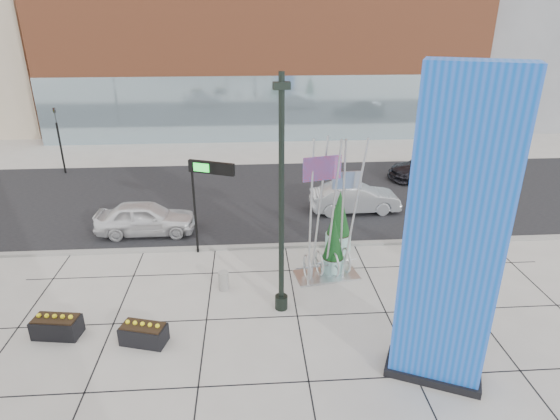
{
  "coord_description": "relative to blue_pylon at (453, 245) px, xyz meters",
  "views": [
    {
      "loc": [
        -0.48,
        -13.87,
        9.29
      ],
      "look_at": [
        0.63,
        2.0,
        2.58
      ],
      "focal_mm": 30.0,
      "sensor_mm": 36.0,
      "label": 1
    }
  ],
  "objects": [
    {
      "name": "car_dark_east",
      "position": [
        5.96,
        16.38,
        -3.32
      ],
      "size": [
        5.42,
        3.09,
        1.48
      ],
      "primitive_type": "imported",
      "rotation": [
        0.0,
        0.0,
        -1.36
      ],
      "color": "black",
      "rests_on": "ground"
    },
    {
      "name": "tower_podium",
      "position": [
        -3.46,
        30.96,
        1.44
      ],
      "size": [
        34.0,
        10.0,
        11.0
      ],
      "primitive_type": "cube",
      "color": "#A1502E",
      "rests_on": "ground"
    },
    {
      "name": "curb_edge",
      "position": [
        -4.46,
        7.96,
        -4.0
      ],
      "size": [
        80.0,
        0.3,
        0.12
      ],
      "primitive_type": "cube",
      "color": "gray",
      "rests_on": "ground"
    },
    {
      "name": "car_white_west",
      "position": [
        -9.65,
        9.76,
        -3.3
      ],
      "size": [
        4.41,
        1.78,
        1.5
      ],
      "primitive_type": "imported",
      "rotation": [
        0.0,
        0.0,
        1.57
      ],
      "color": "silver",
      "rests_on": "ground"
    },
    {
      "name": "public_art_sculpture",
      "position": [
        -2.06,
        5.47,
        -2.63
      ],
      "size": [
        2.54,
        1.55,
        5.42
      ],
      "rotation": [
        0.0,
        0.0,
        0.16
      ],
      "color": "silver",
      "rests_on": "ground"
    },
    {
      "name": "blue_pylon",
      "position": [
        0.0,
        0.0,
        0.0
      ],
      "size": [
        2.76,
        2.06,
        8.39
      ],
      "rotation": [
        0.0,
        0.0,
        -0.43
      ],
      "color": "blue",
      "rests_on": "ground"
    },
    {
      "name": "street_asphalt",
      "position": [
        -4.46,
        13.96,
        -4.05
      ],
      "size": [
        80.0,
        12.0,
        0.02
      ],
      "primitive_type": "cube",
      "color": "black",
      "rests_on": "ground"
    },
    {
      "name": "round_planter_mid",
      "position": [
        -1.26,
        7.56,
        -2.79
      ],
      "size": [
        1.07,
        1.07,
        2.68
      ],
      "color": "#8FC1B9",
      "rests_on": "ground"
    },
    {
      "name": "car_silver_mid",
      "position": [
        0.33,
        11.62,
        -3.32
      ],
      "size": [
        4.48,
        1.67,
        1.46
      ],
      "primitive_type": "imported",
      "rotation": [
        0.0,
        0.0,
        1.6
      ],
      "color": "#ACAFB4",
      "rests_on": "ground"
    },
    {
      "name": "overhead_street_sign",
      "position": [
        -6.48,
        7.75,
        -0.58
      ],
      "size": [
        1.82,
        0.89,
        4.05
      ],
      "rotation": [
        0.0,
        0.0,
        -0.39
      ],
      "color": "black",
      "rests_on": "ground"
    },
    {
      "name": "box_planter_south",
      "position": [
        -11.02,
        2.49,
        -3.7
      ],
      "size": [
        1.51,
        0.91,
        0.78
      ],
      "rotation": [
        0.0,
        0.0,
        -0.15
      ],
      "color": "black",
      "rests_on": "ground"
    },
    {
      "name": "lamp_post",
      "position": [
        -3.96,
        3.46,
        -0.86
      ],
      "size": [
        0.52,
        0.43,
        7.81
      ],
      "rotation": [
        0.0,
        0.0,
        0.16
      ],
      "color": "black",
      "rests_on": "ground"
    },
    {
      "name": "box_planter_north",
      "position": [
        -8.26,
        1.96,
        -3.71
      ],
      "size": [
        1.49,
        1.02,
        0.75
      ],
      "rotation": [
        0.0,
        0.0,
        -0.27
      ],
      "color": "black",
      "rests_on": "ground"
    },
    {
      "name": "traffic_signal",
      "position": [
        -16.46,
        18.96,
        -1.76
      ],
      "size": [
        0.15,
        0.18,
        4.1
      ],
      "color": "black",
      "rests_on": "ground"
    },
    {
      "name": "concrete_bollard",
      "position": [
        -5.96,
        4.77,
        -3.69
      ],
      "size": [
        0.37,
        0.37,
        0.73
      ],
      "primitive_type": "cylinder",
      "color": "gray",
      "rests_on": "ground"
    },
    {
      "name": "round_planter_east",
      "position": [
        2.54,
        5.76,
        -2.8
      ],
      "size": [
        1.06,
        1.06,
        2.65
      ],
      "color": "#8FC1B9",
      "rests_on": "ground"
    },
    {
      "name": "round_planter_west",
      "position": [
        -1.81,
        5.76,
        -3.0
      ],
      "size": [
        0.9,
        0.9,
        2.24
      ],
      "color": "#8FC1B9",
      "rests_on": "ground"
    },
    {
      "name": "ground",
      "position": [
        -4.46,
        3.96,
        -4.06
      ],
      "size": [
        160.0,
        160.0,
        0.0
      ],
      "primitive_type": "plane",
      "color": "#9E9991",
      "rests_on": "ground"
    },
    {
      "name": "building_grey_parking",
      "position": [
        21.54,
        35.96,
        4.94
      ],
      "size": [
        20.0,
        18.0,
        18.0
      ],
      "primitive_type": "cube",
      "color": "slate",
      "rests_on": "ground"
    },
    {
      "name": "tower_glass_front",
      "position": [
        -3.46,
        26.16,
        -1.56
      ],
      "size": [
        34.0,
        0.6,
        5.0
      ],
      "primitive_type": "cube",
      "color": "#8CA5B2",
      "rests_on": "ground"
    }
  ]
}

